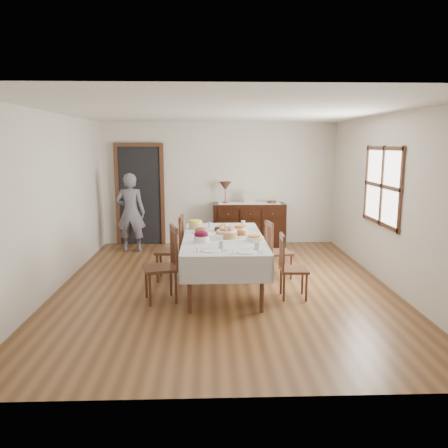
{
  "coord_description": "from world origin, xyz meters",
  "views": [
    {
      "loc": [
        -0.23,
        -6.41,
        2.14
      ],
      "look_at": [
        0.0,
        0.1,
        0.95
      ],
      "focal_mm": 35.0,
      "sensor_mm": 36.0,
      "label": 1
    }
  ],
  "objects_px": {
    "person": "(131,210)",
    "chair_left_near": "(164,263)",
    "dining_table": "(223,243)",
    "chair_right_near": "(290,266)",
    "table_lamp": "(225,187)",
    "chair_left_far": "(173,247)",
    "chair_right_far": "(276,249)",
    "sideboard": "(249,224)"
  },
  "relations": [
    {
      "from": "chair_right_near",
      "to": "sideboard",
      "type": "relative_size",
      "value": 0.6
    },
    {
      "from": "chair_left_near",
      "to": "person",
      "type": "xyz_separation_m",
      "value": [
        -0.95,
        2.88,
        0.32
      ]
    },
    {
      "from": "person",
      "to": "chair_left_near",
      "type": "bearing_deg",
      "value": 110.3
    },
    {
      "from": "chair_right_far",
      "to": "chair_left_near",
      "type": "bearing_deg",
      "value": 110.41
    },
    {
      "from": "dining_table",
      "to": "person",
      "type": "height_order",
      "value": "person"
    },
    {
      "from": "table_lamp",
      "to": "chair_left_far",
      "type": "bearing_deg",
      "value": -111.69
    },
    {
      "from": "sideboard",
      "to": "person",
      "type": "distance_m",
      "value": 2.49
    },
    {
      "from": "chair_right_near",
      "to": "chair_left_near",
      "type": "bearing_deg",
      "value": 93.31
    },
    {
      "from": "person",
      "to": "chair_left_far",
      "type": "bearing_deg",
      "value": 119.49
    },
    {
      "from": "chair_right_near",
      "to": "table_lamp",
      "type": "distance_m",
      "value": 3.45
    },
    {
      "from": "sideboard",
      "to": "person",
      "type": "relative_size",
      "value": 0.9
    },
    {
      "from": "chair_right_near",
      "to": "person",
      "type": "distance_m",
      "value": 3.94
    },
    {
      "from": "dining_table",
      "to": "chair_right_far",
      "type": "xyz_separation_m",
      "value": [
        0.87,
        0.52,
        -0.23
      ]
    },
    {
      "from": "person",
      "to": "sideboard",
      "type": "bearing_deg",
      "value": -168.06
    },
    {
      "from": "table_lamp",
      "to": "dining_table",
      "type": "bearing_deg",
      "value": -92.78
    },
    {
      "from": "chair_left_near",
      "to": "chair_left_far",
      "type": "height_order",
      "value": "chair_left_near"
    },
    {
      "from": "chair_left_near",
      "to": "table_lamp",
      "type": "xyz_separation_m",
      "value": [
        0.97,
        3.31,
        0.74
      ]
    },
    {
      "from": "chair_right_far",
      "to": "table_lamp",
      "type": "relative_size",
      "value": 2.02
    },
    {
      "from": "dining_table",
      "to": "chair_left_near",
      "type": "distance_m",
      "value": 0.98
    },
    {
      "from": "chair_right_near",
      "to": "chair_right_far",
      "type": "relative_size",
      "value": 0.99
    },
    {
      "from": "chair_right_far",
      "to": "sideboard",
      "type": "bearing_deg",
      "value": -4.5
    },
    {
      "from": "dining_table",
      "to": "chair_right_near",
      "type": "bearing_deg",
      "value": -25.64
    },
    {
      "from": "dining_table",
      "to": "chair_left_far",
      "type": "bearing_deg",
      "value": 148.31
    },
    {
      "from": "chair_left_near",
      "to": "sideboard",
      "type": "distance_m",
      "value": 3.62
    },
    {
      "from": "dining_table",
      "to": "person",
      "type": "relative_size",
      "value": 1.36
    },
    {
      "from": "person",
      "to": "chair_right_far",
      "type": "bearing_deg",
      "value": 146.89
    },
    {
      "from": "dining_table",
      "to": "sideboard",
      "type": "relative_size",
      "value": 1.52
    },
    {
      "from": "chair_left_near",
      "to": "table_lamp",
      "type": "distance_m",
      "value": 3.52
    },
    {
      "from": "chair_left_far",
      "to": "chair_right_far",
      "type": "xyz_separation_m",
      "value": [
        1.66,
        0.04,
        -0.05
      ]
    },
    {
      "from": "dining_table",
      "to": "table_lamp",
      "type": "relative_size",
      "value": 5.02
    },
    {
      "from": "chair_right_far",
      "to": "chair_right_near",
      "type": "bearing_deg",
      "value": 172.82
    },
    {
      "from": "dining_table",
      "to": "chair_right_far",
      "type": "height_order",
      "value": "chair_right_far"
    },
    {
      "from": "chair_left_near",
      "to": "chair_right_near",
      "type": "xyz_separation_m",
      "value": [
        1.76,
        0.04,
        -0.06
      ]
    },
    {
      "from": "chair_right_near",
      "to": "sideboard",
      "type": "distance_m",
      "value": 3.27
    },
    {
      "from": "chair_left_far",
      "to": "sideboard",
      "type": "relative_size",
      "value": 0.68
    },
    {
      "from": "chair_left_far",
      "to": "table_lamp",
      "type": "xyz_separation_m",
      "value": [
        0.93,
        2.33,
        0.75
      ]
    },
    {
      "from": "chair_left_far",
      "to": "sideboard",
      "type": "bearing_deg",
      "value": 151.02
    },
    {
      "from": "dining_table",
      "to": "table_lamp",
      "type": "bearing_deg",
      "value": 87.25
    },
    {
      "from": "chair_right_far",
      "to": "table_lamp",
      "type": "xyz_separation_m",
      "value": [
        -0.74,
        2.3,
        0.8
      ]
    },
    {
      "from": "chair_right_near",
      "to": "chair_left_far",
      "type": "bearing_deg",
      "value": 63.38
    },
    {
      "from": "chair_left_near",
      "to": "chair_right_near",
      "type": "height_order",
      "value": "chair_left_near"
    },
    {
      "from": "chair_left_near",
      "to": "chair_right_near",
      "type": "distance_m",
      "value": 1.76
    }
  ]
}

